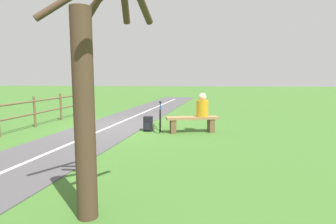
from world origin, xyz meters
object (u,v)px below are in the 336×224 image
person_seated (202,107)px  bicycle (160,118)px  backpack (148,124)px  bench (192,122)px  tree_mid_field (90,85)px

person_seated → bicycle: size_ratio=0.42×
bicycle → backpack: 0.56m
bench → tree_mid_field: tree_mid_field is taller
tree_mid_field → person_seated: bearing=-104.7°
person_seated → bench: bearing=0.0°
person_seated → backpack: (1.73, -0.00, -0.58)m
person_seated → bicycle: bearing=-30.8°
bench → person_seated: bearing=-180.0°
bench → bicycle: 1.18m
bench → backpack: (1.42, -0.08, -0.11)m
bicycle → backpack: bicycle is taller
person_seated → tree_mid_field: size_ratio=0.20×
bench → bicycle: bicycle is taller
bicycle → person_seated: bearing=66.2°
person_seated → bicycle: 1.51m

